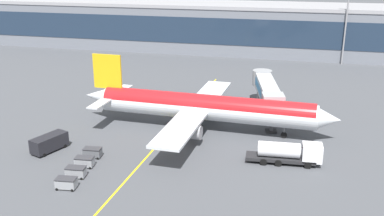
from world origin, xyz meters
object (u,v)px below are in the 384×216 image
baggage_cart_0 (66,183)px  baggage_cart_2 (85,162)px  fuel_tanker (289,152)px  baggage_cart_1 (76,172)px  baggage_cart_3 (93,152)px  lavatory_truck (49,143)px  main_airliner (204,107)px

baggage_cart_0 → baggage_cart_2: bearing=96.1°
fuel_tanker → baggage_cart_2: 29.46m
fuel_tanker → baggage_cart_0: size_ratio=3.91×
baggage_cart_1 → baggage_cart_2: size_ratio=1.00×
baggage_cart_0 → baggage_cart_3: same height
lavatory_truck → baggage_cart_0: lavatory_truck is taller
baggage_cart_3 → fuel_tanker: bearing=10.0°
main_airliner → lavatory_truck: size_ratio=7.25×
baggage_cart_2 → baggage_cart_3: bearing=96.1°
lavatory_truck → baggage_cart_1: (8.20, -6.76, -0.64)m
lavatory_truck → main_airliner: bearing=34.8°
baggage_cart_3 → baggage_cart_0: bearing=-83.9°
lavatory_truck → baggage_cart_3: (7.53, -0.40, -0.64)m
lavatory_truck → baggage_cart_3: lavatory_truck is taller
fuel_tanker → baggage_cart_1: 30.18m
lavatory_truck → baggage_cart_0: (8.54, -9.94, -0.64)m
baggage_cart_3 → baggage_cart_1: bearing=-83.9°
baggage_cart_0 → baggage_cart_1: (-0.34, 3.18, 0.00)m
fuel_tanker → baggage_cart_0: 31.22m
fuel_tanker → baggage_cart_0: fuel_tanker is taller
main_airliner → baggage_cart_0: main_airliner is taller
baggage_cart_0 → baggage_cart_2: size_ratio=1.00×
main_airliner → baggage_cart_0: (-12.70, -24.69, -3.38)m
fuel_tanker → baggage_cart_3: size_ratio=3.91×
lavatory_truck → baggage_cart_2: lavatory_truck is taller
main_airliner → lavatory_truck: main_airliner is taller
baggage_cart_0 → baggage_cart_3: size_ratio=1.00×
baggage_cart_1 → baggage_cart_2: same height
fuel_tanker → lavatory_truck: size_ratio=1.76×
lavatory_truck → baggage_cart_1: lavatory_truck is taller
fuel_tanker → lavatory_truck: 36.44m
baggage_cart_0 → main_airliner: bearing=62.8°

